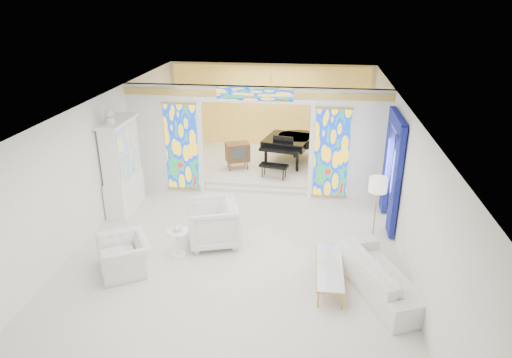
# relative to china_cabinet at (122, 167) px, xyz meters

# --- Properties ---
(floor) EXTENTS (12.00, 12.00, 0.00)m
(floor) POSITION_rel_china_cabinet_xyz_m (3.22, -0.60, -1.17)
(floor) COLOR beige
(floor) RESTS_ON ground
(ceiling) EXTENTS (7.00, 12.00, 0.02)m
(ceiling) POSITION_rel_china_cabinet_xyz_m (3.22, -0.60, 1.83)
(ceiling) COLOR white
(ceiling) RESTS_ON wall_back
(wall_back) EXTENTS (7.00, 0.02, 3.00)m
(wall_back) POSITION_rel_china_cabinet_xyz_m (3.22, 5.40, 0.33)
(wall_back) COLOR white
(wall_back) RESTS_ON floor
(wall_left) EXTENTS (0.02, 12.00, 3.00)m
(wall_left) POSITION_rel_china_cabinet_xyz_m (-0.28, -0.60, 0.33)
(wall_left) COLOR white
(wall_left) RESTS_ON floor
(wall_right) EXTENTS (0.02, 12.00, 3.00)m
(wall_right) POSITION_rel_china_cabinet_xyz_m (6.72, -0.60, 0.33)
(wall_right) COLOR white
(wall_right) RESTS_ON floor
(partition_wall) EXTENTS (7.00, 0.22, 3.00)m
(partition_wall) POSITION_rel_china_cabinet_xyz_m (3.22, 1.40, 0.48)
(partition_wall) COLOR white
(partition_wall) RESTS_ON floor
(stained_glass_left) EXTENTS (0.90, 0.04, 2.40)m
(stained_glass_left) POSITION_rel_china_cabinet_xyz_m (1.19, 1.29, 0.13)
(stained_glass_left) COLOR gold
(stained_glass_left) RESTS_ON partition_wall
(stained_glass_right) EXTENTS (0.90, 0.04, 2.40)m
(stained_glass_right) POSITION_rel_china_cabinet_xyz_m (5.25, 1.29, 0.13)
(stained_glass_right) COLOR gold
(stained_glass_right) RESTS_ON partition_wall
(stained_glass_transom) EXTENTS (2.00, 0.04, 0.34)m
(stained_glass_transom) POSITION_rel_china_cabinet_xyz_m (3.22, 1.29, 1.65)
(stained_glass_transom) COLOR gold
(stained_glass_transom) RESTS_ON partition_wall
(alcove_platform) EXTENTS (6.80, 3.80, 0.18)m
(alcove_platform) POSITION_rel_china_cabinet_xyz_m (3.22, 3.50, -1.08)
(alcove_platform) COLOR beige
(alcove_platform) RESTS_ON floor
(gold_curtain_back) EXTENTS (6.70, 0.10, 2.90)m
(gold_curtain_back) POSITION_rel_china_cabinet_xyz_m (3.22, 5.28, 0.33)
(gold_curtain_back) COLOR #FFD158
(gold_curtain_back) RESTS_ON wall_back
(chandelier) EXTENTS (0.48, 0.48, 0.30)m
(chandelier) POSITION_rel_china_cabinet_xyz_m (3.42, 3.40, 1.38)
(chandelier) COLOR #B88C40
(chandelier) RESTS_ON ceiling
(blue_drapes) EXTENTS (0.14, 1.85, 2.65)m
(blue_drapes) POSITION_rel_china_cabinet_xyz_m (6.62, 0.10, 0.41)
(blue_drapes) COLOR navy
(blue_drapes) RESTS_ON wall_right
(china_cabinet) EXTENTS (0.56, 1.46, 2.72)m
(china_cabinet) POSITION_rel_china_cabinet_xyz_m (0.00, 0.00, 0.00)
(china_cabinet) COLOR white
(china_cabinet) RESTS_ON floor
(armchair_left) EXTENTS (1.36, 1.41, 0.70)m
(armchair_left) POSITION_rel_china_cabinet_xyz_m (1.09, -2.74, -0.82)
(armchair_left) COLOR silver
(armchair_left) RESTS_ON floor
(armchair_right) EXTENTS (1.35, 1.33, 0.99)m
(armchair_right) POSITION_rel_china_cabinet_xyz_m (2.62, -1.44, -0.68)
(armchair_right) COLOR white
(armchair_right) RESTS_ON floor
(sofa) EXTENTS (1.79, 2.56, 0.70)m
(sofa) POSITION_rel_china_cabinet_xyz_m (6.17, -2.74, -0.82)
(sofa) COLOR white
(sofa) RESTS_ON floor
(side_table) EXTENTS (0.55, 0.55, 0.59)m
(side_table) POSITION_rel_china_cabinet_xyz_m (2.00, -2.03, -0.78)
(side_table) COLOR white
(side_table) RESTS_ON floor
(vase) EXTENTS (0.24, 0.24, 0.19)m
(vase) POSITION_rel_china_cabinet_xyz_m (2.00, -2.03, -0.49)
(vase) COLOR white
(vase) RESTS_ON side_table
(coffee_table) EXTENTS (0.53, 1.68, 0.38)m
(coffee_table) POSITION_rel_china_cabinet_xyz_m (5.18, -2.63, -0.83)
(coffee_table) COLOR white
(coffee_table) RESTS_ON floor
(floor_lamp) EXTENTS (0.50, 0.50, 1.60)m
(floor_lamp) POSITION_rel_china_cabinet_xyz_m (6.17, -1.02, 0.20)
(floor_lamp) COLOR #B88C40
(floor_lamp) RESTS_ON floor
(grand_piano) EXTENTS (1.95, 2.63, 1.01)m
(grand_piano) POSITION_rel_china_cabinet_xyz_m (4.10, 3.57, -0.30)
(grand_piano) COLOR black
(grand_piano) RESTS_ON alcove_platform
(tv_console) EXTENTS (0.82, 0.70, 0.81)m
(tv_console) POSITION_rel_china_cabinet_xyz_m (2.48, 2.78, -0.46)
(tv_console) COLOR brown
(tv_console) RESTS_ON alcove_platform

